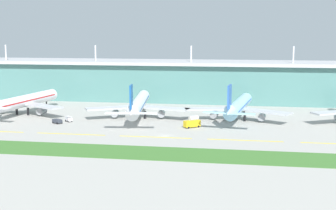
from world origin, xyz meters
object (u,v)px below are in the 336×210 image
Objects in this scene: airliner_far_middle at (238,106)px; pushback_tug at (57,121)px; airliner_near_middle at (138,104)px; baggage_cart at (69,119)px; airliner_nearest at (24,101)px; fuel_truck at (192,122)px.

pushback_tug is (-78.45, -20.54, -5.34)m from airliner_far_middle.
airliner_near_middle is 17.69× the size of baggage_cart.
airliner_nearest and airliner_far_middle have the same top height.
airliner_far_middle is at bearing 46.24° from fuel_truck.
baggage_cart is 56.35m from fuel_truck.
fuel_truck is at bearing -33.12° from airliner_near_middle.
fuel_truck reaches higher than baggage_cart.
airliner_near_middle reaches higher than fuel_truck.
airliner_near_middle reaches higher than baggage_cart.
baggage_cart is 0.54× the size of fuel_truck.
airliner_near_middle is 46.14m from airliner_far_middle.
airliner_nearest is 15.57× the size of baggage_cart.
airliner_far_middle reaches higher than pushback_tug.
pushback_tug is at bearing -149.83° from airliner_near_middle.
pushback_tug is at bearing -179.09° from fuel_truck.
airliner_far_middle is 8.24× the size of fuel_truck.
airliner_near_middle is 37.79m from pushback_tug.
fuel_truck is (56.22, -3.69, 1.00)m from baggage_cart.
airliner_nearest is at bearing -179.43° from airliner_far_middle.
airliner_far_middle is 15.34× the size of baggage_cart.
fuel_truck is (84.71, -18.57, -4.18)m from airliner_nearest.
baggage_cart is at bearing 53.15° from pushback_tug.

